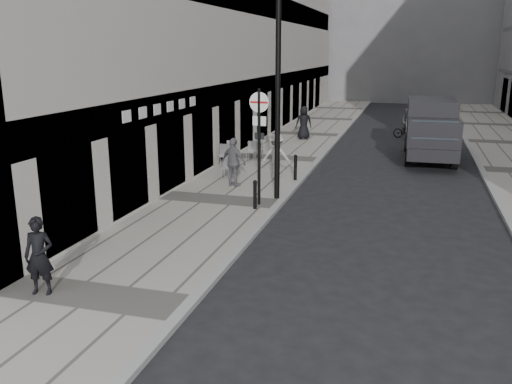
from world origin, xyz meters
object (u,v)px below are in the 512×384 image
sign_post (259,131)px  cyclist (407,127)px  panel_van (431,127)px  walking_man (39,256)px  lamppost (278,83)px

sign_post → cyclist: 16.77m
sign_post → panel_van: (5.47, 9.97, -0.95)m
walking_man → panel_van: (7.95, 17.60, 0.61)m
cyclist → panel_van: bearing=-63.5°
walking_man → cyclist: bearing=60.4°
sign_post → walking_man: bearing=-102.4°
walking_man → sign_post: size_ratio=0.44×
panel_van → walking_man: bearing=-115.6°
lamppost → panel_van: (5.09, 9.09, -2.41)m
sign_post → lamppost: 1.74m
walking_man → sign_post: bearing=58.5°
sign_post → cyclist: sign_post is taller
sign_post → panel_van: bearing=66.8°
sign_post → panel_van: 11.41m
walking_man → sign_post: 8.18m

